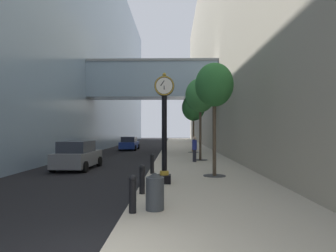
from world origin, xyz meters
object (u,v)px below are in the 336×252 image
(bollard_fourth, at_px, (152,163))
(car_blue_near, at_px, (129,143))
(street_tree_mid_near, at_px, (200,96))
(trash_bin, at_px, (155,191))
(street_tree_near, at_px, (214,86))
(street_tree_mid_far, at_px, (193,108))
(pedestrian_walking, at_px, (194,148))
(bollard_second, at_px, (142,178))
(car_grey_mid, at_px, (78,156))
(street_clock, at_px, (164,122))
(bollard_nearest, at_px, (133,193))

(bollard_fourth, relative_size, car_blue_near, 0.24)
(street_tree_mid_near, distance_m, trash_bin, 14.19)
(street_tree_near, xyz_separation_m, street_tree_mid_far, (-0.00, 14.68, 0.07))
(street_tree_mid_near, relative_size, car_blue_near, 1.40)
(pedestrian_walking, relative_size, car_blue_near, 0.41)
(bollard_second, bearing_deg, car_grey_mid, 123.55)
(street_clock, xyz_separation_m, pedestrian_walking, (1.87, 8.10, -1.62))
(street_tree_mid_near, height_order, pedestrian_walking, street_tree_mid_near)
(street_tree_mid_near, xyz_separation_m, pedestrian_walking, (-0.53, -1.19, -3.87))
(street_clock, bearing_deg, car_grey_mid, 136.60)
(bollard_fourth, relative_size, street_tree_near, 0.19)
(car_blue_near, bearing_deg, car_grey_mid, -91.79)
(bollard_second, xyz_separation_m, car_blue_near, (-4.23, 23.97, 0.10))
(bollard_second, height_order, street_tree_mid_near, street_tree_mid_near)
(bollard_nearest, bearing_deg, bollard_second, 90.00)
(street_clock, distance_m, street_tree_near, 3.60)
(car_grey_mid, bearing_deg, bollard_nearest, -63.35)
(bollard_second, relative_size, car_grey_mid, 0.25)
(bollard_nearest, distance_m, bollard_fourth, 6.92)
(bollard_second, bearing_deg, car_blue_near, 100.01)
(pedestrian_walking, bearing_deg, street_tree_mid_near, 66.12)
(car_grey_mid, bearing_deg, car_blue_near, 88.21)
(street_clock, bearing_deg, bollard_second, -109.83)
(bollard_nearest, bearing_deg, street_tree_near, 63.52)
(street_tree_mid_far, xyz_separation_m, pedestrian_walking, (-0.53, -8.53, -3.54))
(bollard_fourth, xyz_separation_m, street_tree_near, (3.11, -0.67, 3.89))
(bollard_second, bearing_deg, street_clock, 70.17)
(street_clock, bearing_deg, street_tree_mid_far, 81.81)
(trash_bin, xyz_separation_m, car_blue_near, (-4.82, 25.96, 0.10))
(street_clock, relative_size, bollard_fourth, 4.53)
(bollard_nearest, height_order, street_tree_near, street_tree_near)
(bollard_second, height_order, trash_bin, trash_bin)
(street_tree_mid_near, bearing_deg, bollard_fourth, -115.01)
(bollard_fourth, distance_m, car_grey_mid, 5.40)
(bollard_fourth, relative_size, street_tree_mid_far, 0.18)
(bollard_nearest, height_order, bollard_second, same)
(street_clock, relative_size, street_tree_near, 0.84)
(bollard_fourth, relative_size, pedestrian_walking, 0.57)
(bollard_fourth, bearing_deg, street_tree_mid_far, 77.47)
(bollard_fourth, bearing_deg, car_grey_mid, 151.70)
(street_tree_mid_far, relative_size, pedestrian_walking, 3.25)
(bollard_nearest, bearing_deg, car_blue_near, 99.15)
(street_tree_near, distance_m, car_grey_mid, 9.29)
(bollard_nearest, height_order, car_blue_near, car_blue_near)
(bollard_nearest, xyz_separation_m, bollard_fourth, (0.00, 6.92, 0.00))
(street_tree_near, distance_m, street_tree_mid_far, 14.68)
(bollard_nearest, relative_size, street_tree_near, 0.19)
(bollard_nearest, height_order, trash_bin, trash_bin)
(street_clock, bearing_deg, pedestrian_walking, 77.02)
(car_blue_near, bearing_deg, street_tree_near, -69.85)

